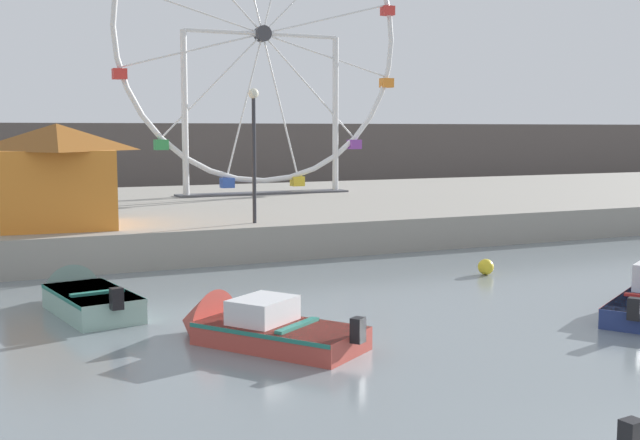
{
  "coord_description": "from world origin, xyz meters",
  "views": [
    {
      "loc": [
        -8.12,
        -5.0,
        4.01
      ],
      "look_at": [
        -0.33,
        12.21,
        1.86
      ],
      "focal_mm": 44.97,
      "sensor_mm": 36.0,
      "label": 1
    }
  ],
  "objects": [
    {
      "name": "mooring_buoy_orange",
      "position": [
        5.06,
        13.0,
        0.22
      ],
      "size": [
        0.44,
        0.44,
        0.44
      ],
      "primitive_type": "sphere",
      "color": "yellow",
      "rests_on": "ground_plane"
    },
    {
      "name": "distant_town_skyline",
      "position": [
        0.0,
        49.31,
        2.2
      ],
      "size": [
        140.0,
        3.0,
        4.4
      ],
      "primitive_type": "cube",
      "color": "#564C47",
      "rests_on": "ground_plane"
    },
    {
      "name": "ferris_wheel_white_frame",
      "position": [
        4.46,
        28.99,
        8.0
      ],
      "size": [
        13.29,
        1.2,
        13.77
      ],
      "color": "silver",
      "rests_on": "quay_promenade"
    },
    {
      "name": "motorboat_seafoam",
      "position": [
        -5.72,
        13.13,
        0.29
      ],
      "size": [
        1.92,
        3.93,
        1.29
      ],
      "rotation": [
        0.0,
        0.0,
        1.74
      ],
      "color": "#93BCAD",
      "rests_on": "ground_plane"
    },
    {
      "name": "carnival_booth_orange_canopy",
      "position": [
        -5.4,
        20.12,
        2.7
      ],
      "size": [
        3.85,
        4.18,
        3.09
      ],
      "rotation": [
        0.0,
        0.0,
        -0.09
      ],
      "color": "orange",
      "rests_on": "quay_promenade"
    },
    {
      "name": "motorboat_faded_red",
      "position": [
        -3.27,
        9.09,
        0.28
      ],
      "size": [
        3.39,
        4.03,
        1.41
      ],
      "rotation": [
        0.0,
        0.0,
        2.17
      ],
      "color": "#B24238",
      "rests_on": "ground_plane"
    },
    {
      "name": "promenade_lamp_near",
      "position": [
        0.27,
        18.5,
        3.79
      ],
      "size": [
        0.32,
        0.32,
        4.17
      ],
      "color": "#2D2D33",
      "rests_on": "quay_promenade"
    },
    {
      "name": "quay_promenade",
      "position": [
        0.0,
        26.62,
        0.54
      ],
      "size": [
        110.0,
        18.47,
        1.09
      ],
      "primitive_type": "cube",
      "color": "gray",
      "rests_on": "ground_plane"
    }
  ]
}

